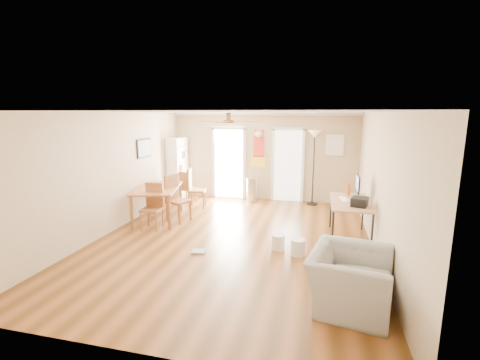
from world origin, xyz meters
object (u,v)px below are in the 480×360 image
(dining_chair_right_a, at_px, (197,188))
(trash_can, at_px, (252,190))
(dining_chair_near, at_px, (151,207))
(computer_desk, at_px, (349,221))
(torchiere_lamp, at_px, (313,168))
(dining_chair_right_b, at_px, (179,199))
(armchair, at_px, (350,279))
(dining_chair_far, at_px, (188,187))
(dining_table, at_px, (158,203))
(bookshelf, at_px, (178,168))
(wastebasket_a, at_px, (278,242))
(wastebasket_b, at_px, (298,247))
(printer, at_px, (360,202))

(dining_chair_right_a, bearing_deg, trash_can, -63.71)
(dining_chair_near, distance_m, trash_can, 3.42)
(trash_can, xyz_separation_m, computer_desk, (2.58, -2.63, 0.07))
(trash_can, relative_size, torchiere_lamp, 0.33)
(dining_chair_right_b, distance_m, armchair, 4.73)
(dining_chair_far, bearing_deg, dining_table, 95.27)
(bookshelf, relative_size, trash_can, 2.68)
(dining_chair_far, bearing_deg, wastebasket_a, 144.85)
(computer_desk, bearing_deg, dining_chair_right_b, 175.03)
(trash_can, distance_m, torchiere_lamp, 1.91)
(bookshelf, distance_m, dining_chair_far, 0.79)
(dining_chair_near, height_order, wastebasket_b, dining_chair_near)
(printer, bearing_deg, wastebasket_b, -132.73)
(dining_chair_right_b, relative_size, trash_can, 1.60)
(dining_table, relative_size, dining_chair_right_a, 1.49)
(trash_can, height_order, wastebasket_b, trash_can)
(dining_chair_right_b, distance_m, dining_chair_near, 0.76)
(dining_chair_right_a, bearing_deg, dining_table, 144.41)
(dining_chair_near, xyz_separation_m, wastebasket_a, (2.93, -0.51, -0.36))
(dining_chair_right_b, xyz_separation_m, wastebasket_b, (2.95, -1.36, -0.40))
(dining_table, bearing_deg, bookshelf, 100.69)
(bookshelf, relative_size, armchair, 1.58)
(dining_chair_right_b, bearing_deg, wastebasket_b, -96.87)
(armchair, bearing_deg, dining_table, 67.43)
(computer_desk, height_order, armchair, computer_desk)
(dining_table, relative_size, wastebasket_b, 5.32)
(bookshelf, xyz_separation_m, wastebasket_a, (3.51, -3.29, -0.78))
(bookshelf, relative_size, wastebasket_a, 6.31)
(bookshelf, xyz_separation_m, dining_chair_near, (0.58, -2.78, -0.42))
(dining_chair_right_a, xyz_separation_m, torchiere_lamp, (3.10, 1.06, 0.52))
(dining_chair_right_a, height_order, armchair, dining_chair_right_a)
(bookshelf, height_order, trash_can, bookshelf)
(dining_chair_right_b, xyz_separation_m, wastebasket_a, (2.57, -1.19, -0.41))
(wastebasket_a, bearing_deg, dining_chair_right_b, 155.24)
(computer_desk, xyz_separation_m, printer, (0.14, -0.35, 0.50))
(dining_chair_right_a, distance_m, armchair, 5.59)
(torchiere_lamp, xyz_separation_m, wastebasket_a, (-0.53, -3.51, -0.91))
(dining_chair_right_a, relative_size, armchair, 0.92)
(dining_chair_right_a, height_order, computer_desk, dining_chair_right_a)
(wastebasket_a, relative_size, armchair, 0.25)
(computer_desk, xyz_separation_m, wastebasket_a, (-1.34, -0.84, -0.27))
(dining_chair_far, bearing_deg, bookshelf, -31.44)
(dining_chair_far, relative_size, armchair, 0.78)
(dining_chair_near, height_order, armchair, dining_chair_near)
(bookshelf, xyz_separation_m, dining_chair_far, (0.49, -0.41, -0.47))
(trash_can, height_order, computer_desk, computer_desk)
(printer, distance_m, wastebasket_a, 1.74)
(dining_chair_right_b, distance_m, trash_can, 2.66)
(dining_table, height_order, torchiere_lamp, torchiere_lamp)
(trash_can, bearing_deg, dining_chair_near, -119.69)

